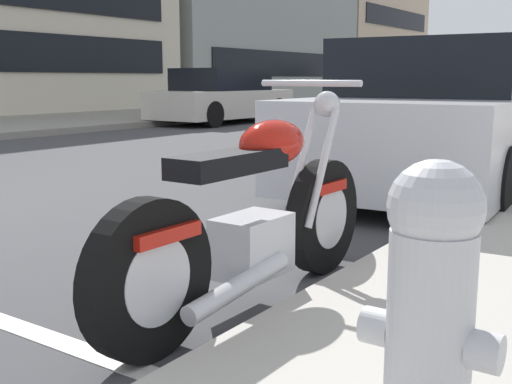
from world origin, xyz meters
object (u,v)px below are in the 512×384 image
object	(u,v)px
parked_motorcycle	(255,221)
car_opposite_curb	(222,97)
parked_car_mid_block	(442,121)
fire_hydrant	(430,308)

from	to	relation	value
parked_motorcycle	car_opposite_curb	bearing A→B (deg)	38.84
parked_car_mid_block	car_opposite_curb	world-z (taller)	parked_car_mid_block
car_opposite_curb	fire_hydrant	world-z (taller)	car_opposite_curb
parked_car_mid_block	parked_motorcycle	bearing A→B (deg)	-177.74
parked_car_mid_block	fire_hydrant	distance (m)	5.42
car_opposite_curb	parked_motorcycle	bearing A→B (deg)	38.76
parked_car_mid_block	fire_hydrant	size ratio (longest dim) A/B	5.89
parked_motorcycle	parked_car_mid_block	world-z (taller)	parked_car_mid_block
parked_motorcycle	fire_hydrant	bearing A→B (deg)	-128.71
car_opposite_curb	fire_hydrant	size ratio (longest dim) A/B	5.18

